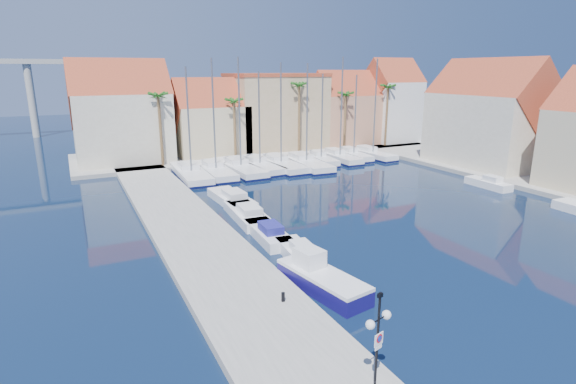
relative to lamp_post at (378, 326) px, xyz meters
name	(u,v)px	position (x,y,z in m)	size (l,w,h in m)	color
ground	(427,303)	(7.14, 4.77, -3.15)	(260.00, 260.00, 0.00)	black
quay_west	(201,244)	(-1.86, 18.27, -2.90)	(6.00, 77.00, 0.50)	gray
shore_north	(259,150)	(17.14, 52.77, -2.90)	(54.00, 16.00, 0.50)	gray
shore_east	(547,180)	(39.14, 19.77, -2.90)	(12.00, 60.00, 0.50)	gray
lamp_post	(378,326)	(0.00, 0.00, 0.00)	(1.33, 0.65, 4.04)	black
bollard	(283,297)	(-0.31, 7.63, -2.40)	(0.20, 0.20, 0.50)	black
fishing_boat	(321,278)	(2.65, 8.73, -2.43)	(3.16, 6.52, 2.19)	#140E56
motorboat_west_0	(299,253)	(3.51, 13.02, -2.65)	(2.22, 5.44, 1.40)	white
motorboat_west_1	(268,233)	(3.21, 17.52, -2.65)	(2.29, 6.19, 1.40)	white
motorboat_west_2	(247,214)	(3.47, 22.59, -2.65)	(2.75, 7.31, 1.40)	white
motorboat_west_3	(232,198)	(3.90, 27.79, -2.65)	(2.67, 7.55, 1.40)	white
motorboat_east_1	(489,183)	(31.14, 21.07, -2.65)	(1.70, 5.20, 1.40)	white
sailboat_0	(190,173)	(3.06, 40.22, -2.59)	(3.46, 11.61, 12.85)	white
sailboat_1	(215,170)	(6.10, 40.33, -2.57)	(3.23, 10.99, 13.81)	white
sailboat_2	(239,167)	(9.40, 40.69, -2.58)	(3.42, 11.93, 13.99)	white
sailboat_3	(258,165)	(12.09, 40.97, -2.58)	(3.67, 11.12, 12.31)	white
sailboat_4	(279,164)	(14.90, 40.52, -2.58)	(3.33, 11.63, 13.36)	white
sailboat_5	(304,162)	(18.35, 39.90, -2.59)	(3.89, 12.21, 13.31)	white
sailboat_6	(320,159)	(21.33, 40.92, -2.54)	(2.88, 8.38, 12.02)	white
sailboat_7	(338,157)	(24.44, 41.16, -2.54)	(2.68, 9.56, 14.17)	white
sailboat_8	(352,155)	(27.06, 41.52, -2.55)	(2.52, 8.40, 11.83)	white
sailboat_9	(370,154)	(30.02, 41.08, -2.54)	(2.95, 9.49, 13.99)	white
building_0	(122,116)	(-2.86, 51.77, 3.37)	(12.30, 9.00, 13.50)	beige
building_1	(210,121)	(9.14, 51.77, 2.14)	(10.30, 8.00, 11.00)	beige
building_2	(276,111)	(20.14, 52.77, 3.10)	(14.20, 10.20, 11.50)	tan
building_3	(344,111)	(32.14, 51.77, 2.71)	(10.30, 8.00, 12.00)	tan
building_4	(391,103)	(41.14, 50.77, 3.81)	(8.30, 8.00, 14.00)	white
building_6	(488,118)	(39.14, 28.77, 3.37)	(9.00, 14.30, 13.50)	beige
palm_0	(158,98)	(1.14, 46.77, 5.93)	(2.60, 2.60, 10.15)	brown
palm_1	(234,103)	(11.14, 46.77, 4.98)	(2.60, 2.60, 9.15)	brown
palm_2	(299,88)	(21.14, 46.77, 6.86)	(2.60, 2.60, 11.15)	brown
palm_3	(346,96)	(29.14, 46.77, 5.45)	(2.60, 2.60, 9.65)	brown
palm_4	(388,89)	(37.14, 46.77, 6.39)	(2.60, 2.60, 10.65)	brown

